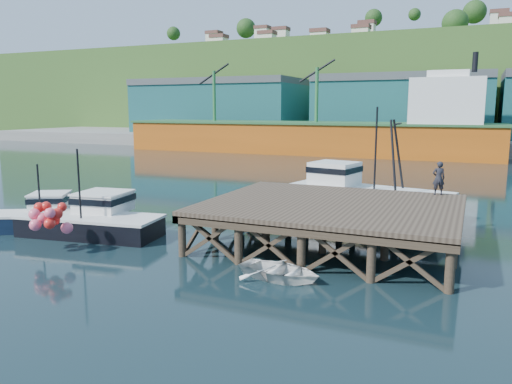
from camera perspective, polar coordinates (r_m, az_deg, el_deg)
The scene contains 12 objects.
ground at distance 27.10m, azimuth -2.73°, elevation -4.74°, with size 300.00×300.00×0.00m, color black.
wharf at distance 24.59m, azimuth 8.59°, elevation -1.69°, with size 12.00×10.00×2.62m.
far_quay at distance 94.40m, azimuth 16.64°, elevation 5.73°, with size 160.00×40.00×2.00m, color gray.
warehouse_left at distance 100.07m, azimuth -4.16°, elevation 9.46°, with size 32.00×16.00×9.00m, color #1A5857.
warehouse_mid at distance 89.27m, azimuth 16.39°, elevation 9.08°, with size 28.00×16.00×9.00m, color #1A5857.
cargo_ship at distance 74.37m, azimuth 8.01°, elevation 6.89°, with size 55.50×10.00×13.75m.
hillside at distance 124.12m, azimuth 18.66°, elevation 11.09°, with size 220.00×50.00×22.00m, color #2D511E.
boat_navy at distance 30.33m, azimuth -22.85°, elevation -2.49°, with size 6.29×4.79×3.74m.
boat_black at distance 28.03m, azimuth -18.09°, elevation -2.93°, with size 7.88×6.56×4.68m.
trawler at distance 31.96m, azimuth 12.12°, elevation -0.18°, with size 10.64×5.65×6.77m.
dinghy at distance 19.97m, azimuth 2.76°, elevation -8.97°, with size 2.44×3.41×0.71m, color white.
dockworker at distance 28.18m, azimuth 20.15°, elevation 1.49°, with size 0.65×0.43×1.79m, color black.
Camera 1 is at (11.74, -23.49, 6.71)m, focal length 35.00 mm.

